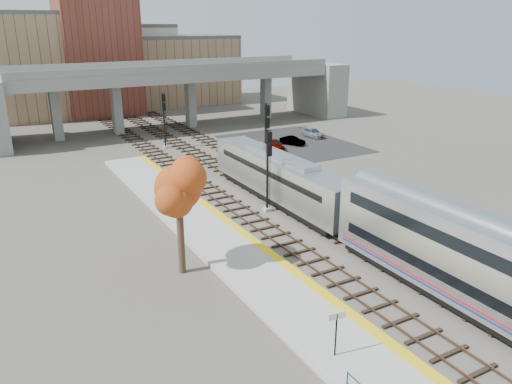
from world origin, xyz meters
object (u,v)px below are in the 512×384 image
signal_mast_mid (266,142)px  car_a (276,145)px  tree (178,189)px  car_c (312,133)px  signal_mast_near (268,172)px  locomotive (280,177)px  car_b (292,141)px  signal_mast_far (164,122)px

signal_mast_mid → car_a: bearing=54.0°
signal_mast_mid → tree: (-14.21, -13.89, 1.61)m
car_c → signal_mast_near: bearing=-137.8°
locomotive → signal_mast_near: (-2.10, -1.47, 1.13)m
signal_mast_near → car_b: bearing=51.8°
signal_mast_near → car_c: (19.64, 21.24, -2.78)m
signal_mast_mid → locomotive: bearing=-108.9°
car_b → car_c: 5.54m
tree → car_b: bearing=45.5°
signal_mast_far → car_a: signal_mast_far is taller
signal_mast_mid → car_a: (7.52, 10.36, -3.29)m
signal_mast_near → car_a: (11.62, 17.68, -2.77)m
signal_mast_far → car_b: signal_mast_far is taller
signal_mast_near → signal_mast_far: 25.07m
tree → car_a: 32.93m
signal_mast_mid → car_a: signal_mast_mid is taller
signal_mast_near → tree: bearing=-147.0°
locomotive → car_b: (12.61, 17.25, -1.70)m
signal_mast_far → car_c: signal_mast_far is taller
signal_mast_mid → car_c: size_ratio=1.90×
car_a → tree: bearing=-117.8°
signal_mast_near → signal_mast_far: bearing=90.0°
tree → car_a: bearing=48.1°
locomotive → signal_mast_near: size_ratio=2.75×
signal_mast_near → signal_mast_mid: bearing=60.7°
tree → signal_mast_far: bearing=72.3°
car_a → car_b: bearing=32.6°
car_a → car_c: bearing=38.0°
car_c → car_a: bearing=-161.0°
car_a → signal_mast_far: bearing=161.6°
locomotive → car_b: 21.44m
tree → car_c: tree is taller
locomotive → signal_mast_near: bearing=-145.1°
locomotive → signal_mast_mid: size_ratio=2.47×
signal_mast_far → car_b: bearing=-23.4°
signal_mast_far → car_c: (19.64, -3.83, -2.74)m
tree → car_b: 35.78m
signal_mast_far → signal_mast_mid: bearing=-77.0°
locomotive → tree: 14.98m
tree → locomotive: bearing=33.3°
signal_mast_near → car_c: signal_mast_near is taller
tree → car_c: bearing=43.1°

